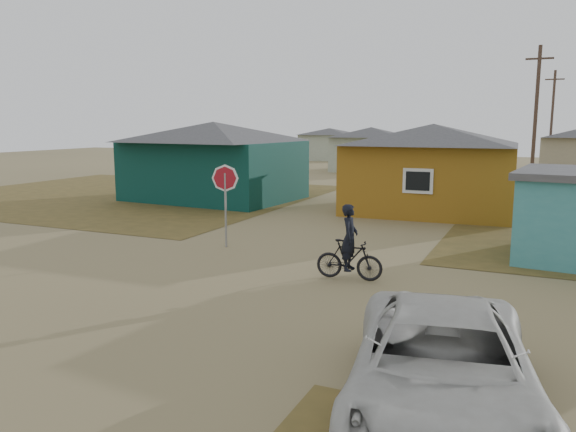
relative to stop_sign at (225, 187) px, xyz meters
The scene contains 11 objects.
ground 4.76m from the stop_sign, 60.82° to the right, with size 120.00×120.00×0.00m, color olive.
grass_nw 15.15m from the stop_sign, 142.24° to the left, with size 20.00×18.00×0.00m, color brown.
house_teal 11.61m from the stop_sign, 123.33° to the left, with size 8.93×7.08×4.00m.
house_yellow 11.20m from the stop_sign, 65.61° to the left, with size 7.72×6.76×3.90m.
house_pale_west 30.45m from the stop_sign, 97.32° to the left, with size 7.04×6.15×3.60m.
house_pale_north 43.84m from the stop_sign, 105.72° to the left, with size 6.28×5.81×3.40m.
utility_pole_near 20.26m from the stop_sign, 64.65° to the left, with size 1.40×0.20×8.00m.
utility_pole_far 35.60m from the stop_sign, 74.28° to the left, with size 1.40×0.20×8.00m.
stop_sign is the anchor object (origin of this frame).
cyclist 5.31m from the stop_sign, 22.68° to the right, with size 1.74×0.64×1.93m.
vehicle 11.41m from the stop_sign, 45.03° to the right, with size 2.41×5.23×1.45m, color beige.
Camera 1 is at (6.89, -11.43, 3.92)m, focal length 35.00 mm.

